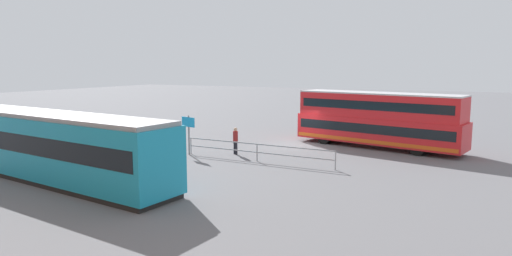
% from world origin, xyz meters
% --- Properties ---
extents(ground_plane, '(160.00, 160.00, 0.00)m').
position_xyz_m(ground_plane, '(0.00, 0.00, 0.00)').
color(ground_plane, slate).
extents(double_decker_bus, '(12.01, 5.06, 3.89)m').
position_xyz_m(double_decker_bus, '(-5.51, -1.59, 1.99)').
color(double_decker_bus, red).
rests_on(double_decker_bus, ground).
extents(tram_yellow, '(15.12, 4.46, 3.40)m').
position_xyz_m(tram_yellow, '(7.08, 14.77, 1.77)').
color(tram_yellow, teal).
rests_on(tram_yellow, ground).
extents(pedestrian_near_railing, '(0.43, 0.43, 1.76)m').
position_xyz_m(pedestrian_near_railing, '(2.28, 4.97, 1.02)').
color(pedestrian_near_railing, black).
rests_on(pedestrian_near_railing, ground).
extents(pedestrian_railing, '(9.85, 0.31, 1.08)m').
position_xyz_m(pedestrian_railing, '(0.09, 6.26, 0.75)').
color(pedestrian_railing, gray).
rests_on(pedestrian_railing, ground).
extents(info_sign, '(1.18, 0.38, 2.56)m').
position_xyz_m(info_sign, '(4.95, 6.41, 1.80)').
color(info_sign, slate).
rests_on(info_sign, ground).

